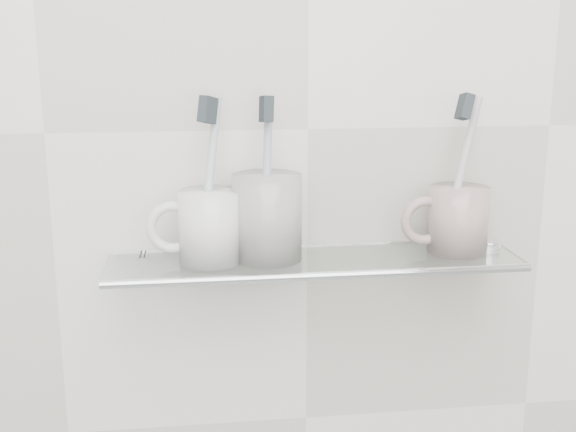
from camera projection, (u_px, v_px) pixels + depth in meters
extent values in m
plane|color=silver|center=(308.00, 129.00, 0.90)|extent=(2.50, 0.00, 2.50)
cube|color=silver|center=(315.00, 261.00, 0.88)|extent=(0.50, 0.12, 0.01)
cylinder|color=silver|center=(323.00, 276.00, 0.83)|extent=(0.50, 0.01, 0.01)
cylinder|color=silver|center=(143.00, 265.00, 0.90)|extent=(0.02, 0.03, 0.02)
cylinder|color=silver|center=(465.00, 253.00, 0.95)|extent=(0.02, 0.03, 0.02)
cylinder|color=white|center=(211.00, 226.00, 0.86)|extent=(0.10, 0.10, 0.09)
torus|color=white|center=(173.00, 227.00, 0.85)|extent=(0.06, 0.01, 0.06)
cylinder|color=#A5B4BE|center=(209.00, 178.00, 0.84)|extent=(0.04, 0.05, 0.19)
cube|color=#252B30|center=(208.00, 110.00, 0.83)|extent=(0.03, 0.03, 0.03)
cylinder|color=white|center=(267.00, 217.00, 0.86)|extent=(0.10, 0.10, 0.10)
torus|color=white|center=(227.00, 219.00, 0.86)|extent=(0.07, 0.01, 0.07)
cylinder|color=#8C8EB3|center=(267.00, 177.00, 0.85)|extent=(0.02, 0.04, 0.19)
cube|color=#252B30|center=(266.00, 109.00, 0.83)|extent=(0.02, 0.03, 0.03)
cylinder|color=silver|center=(458.00, 220.00, 0.90)|extent=(0.10, 0.10, 0.08)
torus|color=silver|center=(425.00, 221.00, 0.89)|extent=(0.06, 0.01, 0.06)
cylinder|color=#B89F9C|center=(461.00, 172.00, 0.88)|extent=(0.06, 0.05, 0.18)
cube|color=#252B30|center=(465.00, 107.00, 0.86)|extent=(0.02, 0.03, 0.04)
cylinder|color=silver|center=(488.00, 245.00, 0.91)|extent=(0.03, 0.03, 0.01)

